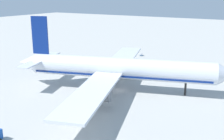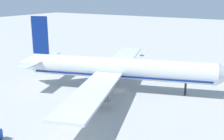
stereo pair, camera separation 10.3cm
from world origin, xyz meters
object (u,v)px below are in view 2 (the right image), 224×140
Objects in this scene: baggage_cart_0 at (136,60)px; airliner at (117,69)px; baggage_cart_1 at (199,66)px; traffic_cone_0 at (120,57)px; traffic_cone_2 at (222,72)px; baggage_cart_2 at (141,54)px.

airliner is at bearing -72.62° from baggage_cart_0.
baggage_cart_0 is 29.68m from baggage_cart_1.
baggage_cart_0 is 5.41× the size of traffic_cone_0.
airliner is 27.81× the size of baggage_cart_1.
airliner is at bearing -122.62° from traffic_cone_2.
baggage_cart_1 reaches higher than traffic_cone_2.
baggage_cart_1 is at bearing 70.21° from airliner.
airliner is 44.08m from baggage_cart_0.
traffic_cone_2 is at bearing -15.95° from baggage_cart_2.
traffic_cone_2 is at bearing 0.98° from baggage_cart_0.
traffic_cone_2 is (51.02, -2.09, 0.00)m from traffic_cone_0.
baggage_cart_0 is at bearing -14.16° from traffic_cone_0.
baggage_cart_2 is (-16.58, 54.70, -6.85)m from airliner.
baggage_cart_2 is 45.36m from traffic_cone_2.
baggage_cart_0 is 11.35m from traffic_cone_0.
traffic_cone_2 is at bearing -2.35° from traffic_cone_0.
baggage_cart_1 is (29.40, 4.01, 0.01)m from baggage_cart_0.
traffic_cone_0 is at bearing -125.56° from baggage_cart_2.
airliner is 148.81× the size of traffic_cone_0.
airliner is 148.81× the size of traffic_cone_2.
baggage_cart_1 is 5.35× the size of traffic_cone_0.
traffic_cone_0 is at bearing -178.25° from baggage_cart_1.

